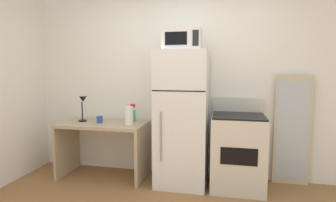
# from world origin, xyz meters

# --- Properties ---
(wall_back_white) EXTENTS (5.00, 0.10, 2.60)m
(wall_back_white) POSITION_xyz_m (0.00, 1.70, 1.30)
(wall_back_white) COLOR white
(wall_back_white) RESTS_ON ground
(desk) EXTENTS (1.17, 0.61, 0.75)m
(desk) POSITION_xyz_m (-1.05, 1.33, 0.52)
(desk) COLOR tan
(desk) RESTS_ON ground
(desk_lamp) EXTENTS (0.14, 0.12, 0.35)m
(desk_lamp) POSITION_xyz_m (-1.35, 1.35, 0.99)
(desk_lamp) COLOR black
(desk_lamp) RESTS_ON desk
(coffee_mug) EXTENTS (0.08, 0.08, 0.09)m
(coffee_mug) POSITION_xyz_m (-1.09, 1.31, 0.80)
(coffee_mug) COLOR #264C99
(coffee_mug) RESTS_ON desk
(paper_towel_roll) EXTENTS (0.11, 0.11, 0.24)m
(paper_towel_roll) POSITION_xyz_m (-0.65, 1.28, 0.87)
(paper_towel_roll) COLOR white
(paper_towel_roll) RESTS_ON desk
(spray_bottle) EXTENTS (0.06, 0.06, 0.25)m
(spray_bottle) POSITION_xyz_m (-0.67, 1.49, 0.85)
(spray_bottle) COLOR green
(spray_bottle) RESTS_ON desk
(refrigerator) EXTENTS (0.63, 0.63, 1.70)m
(refrigerator) POSITION_xyz_m (0.04, 1.33, 0.85)
(refrigerator) COLOR white
(refrigerator) RESTS_ON ground
(microwave) EXTENTS (0.46, 0.35, 0.26)m
(microwave) POSITION_xyz_m (0.04, 1.30, 1.83)
(microwave) COLOR silver
(microwave) RESTS_ON refrigerator
(oven_range) EXTENTS (0.64, 0.61, 1.10)m
(oven_range) POSITION_xyz_m (0.74, 1.33, 0.47)
(oven_range) COLOR beige
(oven_range) RESTS_ON ground
(leaning_mirror) EXTENTS (0.44, 0.03, 1.40)m
(leaning_mirror) POSITION_xyz_m (1.41, 1.59, 0.70)
(leaning_mirror) COLOR #C6B793
(leaning_mirror) RESTS_ON ground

